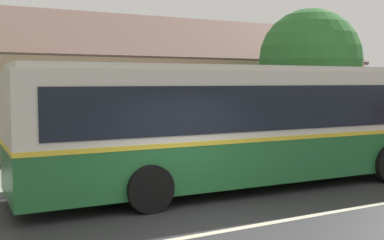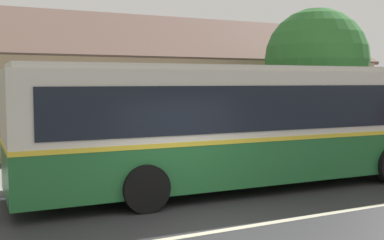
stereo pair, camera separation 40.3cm
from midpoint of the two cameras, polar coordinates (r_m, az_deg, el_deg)
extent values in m
plane|color=#2D2D30|center=(8.88, 2.23, -13.08)|extent=(300.00, 300.00, 0.00)
cube|color=#9E9E99|center=(14.21, -10.26, -6.10)|extent=(60.00, 3.00, 0.15)
cube|color=beige|center=(8.88, 2.23, -13.05)|extent=(60.00, 0.16, 0.01)
cube|color=tan|center=(22.38, -12.97, 2.15)|extent=(24.71, 9.69, 3.56)
cube|color=brown|center=(20.13, -11.25, 10.13)|extent=(25.31, 4.91, 2.34)
cube|color=brown|center=(24.78, -14.60, 9.01)|extent=(25.31, 4.91, 2.34)
cube|color=black|center=(17.72, -8.77, 2.17)|extent=(1.10, 0.06, 1.30)
cube|color=black|center=(22.17, 12.80, 2.59)|extent=(1.10, 0.06, 1.30)
cube|color=#4C3323|center=(19.34, 1.66, -0.28)|extent=(1.00, 0.06, 2.10)
cube|color=#236633|center=(12.47, 5.84, -4.19)|extent=(11.81, 2.91, 1.04)
cube|color=yellow|center=(12.39, 5.87, -1.59)|extent=(11.83, 2.93, 0.10)
cube|color=silver|center=(12.33, 5.90, 2.19)|extent=(11.81, 2.91, 1.54)
cube|color=silver|center=(12.32, 5.93, 6.04)|extent=(11.57, 2.77, 0.12)
cube|color=black|center=(13.42, 3.01, 1.98)|extent=(10.78, 0.40, 1.04)
cube|color=black|center=(11.29, 9.32, 1.43)|extent=(10.78, 0.40, 1.04)
cube|color=#197233|center=(12.90, -2.72, -3.88)|extent=(3.28, 0.14, 0.73)
cube|color=black|center=(16.20, 17.22, -0.05)|extent=(0.90, 0.06, 2.33)
cylinder|color=black|center=(15.66, 14.70, -3.61)|extent=(1.01, 0.31, 1.00)
cylinder|color=black|center=(12.34, -10.22, -5.73)|extent=(1.01, 0.31, 1.00)
cylinder|color=black|center=(10.00, -6.18, -8.11)|extent=(1.01, 0.31, 1.00)
cylinder|color=#4C3828|center=(18.86, 13.08, -0.29)|extent=(0.41, 0.41, 2.25)
sphere|color=#2D6B2D|center=(18.81, 13.21, 6.94)|extent=(3.85, 3.85, 3.85)
sphere|color=#2D6B2D|center=(19.04, 14.62, 5.15)|extent=(2.73, 2.73, 2.73)
cylinder|color=gray|center=(18.59, 20.07, 0.17)|extent=(0.07, 0.07, 2.40)
cube|color=#1959A5|center=(18.53, 20.20, 3.10)|extent=(0.36, 0.03, 0.48)
camera|label=1|loc=(0.20, -90.94, -0.08)|focal=45.00mm
camera|label=2|loc=(0.20, 89.06, 0.08)|focal=45.00mm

